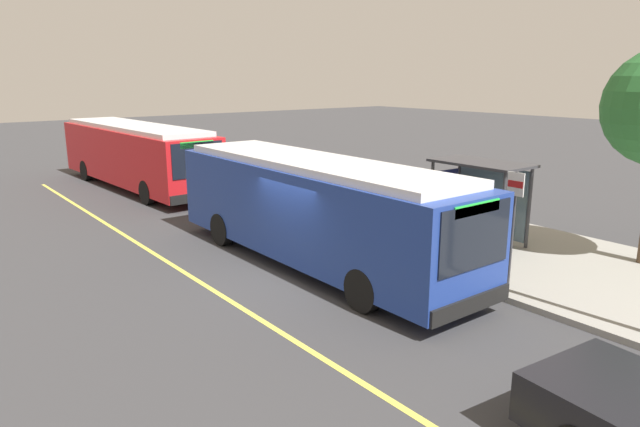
{
  "coord_description": "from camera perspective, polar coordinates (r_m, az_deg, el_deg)",
  "views": [
    {
      "loc": [
        11.54,
        -8.15,
        5.14
      ],
      "look_at": [
        0.05,
        0.75,
        1.59
      ],
      "focal_mm": 31.93,
      "sensor_mm": 36.0,
      "label": 1
    }
  ],
  "objects": [
    {
      "name": "ground_plane",
      "position": [
        15.04,
        -2.41,
        -6.29
      ],
      "size": [
        120.0,
        120.0,
        0.0
      ],
      "primitive_type": "plane",
      "color": "#38383A"
    },
    {
      "name": "waiting_bench",
      "position": [
        18.34,
        15.1,
        -1.0
      ],
      "size": [
        1.6,
        0.48,
        0.95
      ],
      "color": "brown",
      "rests_on": "sidewalk_curb"
    },
    {
      "name": "lane_stripe_center",
      "position": [
        13.97,
        -9.86,
        -8.08
      ],
      "size": [
        36.0,
        0.14,
        0.01
      ],
      "primitive_type": "cube",
      "color": "#E0D64C",
      "rests_on": "ground_plane"
    },
    {
      "name": "pedestrian_commuter",
      "position": [
        16.42,
        11.13,
        -0.73
      ],
      "size": [
        0.24,
        0.4,
        1.69
      ],
      "color": "#282D47",
      "rests_on": "sidewalk_curb"
    },
    {
      "name": "route_sign_post",
      "position": [
        14.27,
        18.84,
        0.07
      ],
      "size": [
        0.44,
        0.08,
        2.8
      ],
      "color": "#333338",
      "rests_on": "sidewalk_curb"
    },
    {
      "name": "transit_bus_main",
      "position": [
        15.55,
        -0.56,
        0.61
      ],
      "size": [
        10.72,
        2.63,
        2.95
      ],
      "color": "navy",
      "rests_on": "ground_plane"
    },
    {
      "name": "transit_bus_second",
      "position": [
        27.72,
        -17.98,
        5.75
      ],
      "size": [
        11.97,
        3.12,
        2.95
      ],
      "color": "red",
      "rests_on": "ground_plane"
    },
    {
      "name": "bus_shelter",
      "position": [
        18.03,
        15.55,
        2.91
      ],
      "size": [
        2.9,
        1.6,
        2.48
      ],
      "color": "#333338",
      "rests_on": "sidewalk_curb"
    },
    {
      "name": "sidewalk_curb",
      "position": [
        18.95,
        12.54,
        -2.13
      ],
      "size": [
        44.0,
        6.4,
        0.15
      ],
      "primitive_type": "cube",
      "color": "gray",
      "rests_on": "ground_plane"
    }
  ]
}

